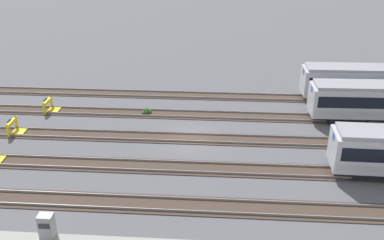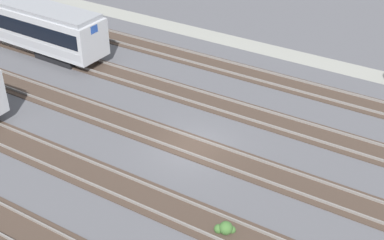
{
  "view_description": "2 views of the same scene",
  "coord_description": "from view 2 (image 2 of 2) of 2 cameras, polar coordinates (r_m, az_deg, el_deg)",
  "views": [
    {
      "loc": [
        2.46,
        -34.49,
        18.38
      ],
      "look_at": [
        0.06,
        0.0,
        1.8
      ],
      "focal_mm": 42.0,
      "sensor_mm": 36.0,
      "label": 1
    },
    {
      "loc": [
        -12.8,
        20.86,
        17.2
      ],
      "look_at": [
        0.06,
        0.0,
        1.8
      ],
      "focal_mm": 50.0,
      "sensor_mm": 36.0,
      "label": 2
    }
  ],
  "objects": [
    {
      "name": "service_walkway",
      "position": [
        41.0,
        10.54,
        6.79
      ],
      "size": [
        54.0,
        2.0,
        0.01
      ],
      "primitive_type": "cube",
      "color": "#9E9E93",
      "rests_on": "ground"
    },
    {
      "name": "rail_track_nearest",
      "position": [
        37.33,
        7.96,
        4.46
      ],
      "size": [
        90.0,
        2.23,
        0.21
      ],
      "color": "#47382D",
      "rests_on": "ground"
    },
    {
      "name": "rail_track_far_inner",
      "position": [
        26.72,
        -5.42,
        -7.97
      ],
      "size": [
        90.0,
        2.23,
        0.21
      ],
      "color": "#47382D",
      "rests_on": "ground"
    },
    {
      "name": "rail_track_middle",
      "position": [
        29.88,
        0.1,
        -2.88
      ],
      "size": [
        90.0,
        2.24,
        0.21
      ],
      "color": "#47382D",
      "rests_on": "ground"
    },
    {
      "name": "weed_clump",
      "position": [
        24.62,
        3.54,
        -11.47
      ],
      "size": [
        0.92,
        0.7,
        0.64
      ],
      "color": "#427033",
      "rests_on": "ground"
    },
    {
      "name": "rail_track_near_inner",
      "position": [
        33.46,
        4.46,
        1.2
      ],
      "size": [
        90.0,
        2.24,
        0.21
      ],
      "color": "#47382D",
      "rests_on": "ground"
    },
    {
      "name": "ground_plane",
      "position": [
        29.91,
        0.1,
        -2.95
      ],
      "size": [
        400.0,
        400.0,
        0.0
      ],
      "primitive_type": "plane",
      "color": "#5B5B60"
    },
    {
      "name": "subway_car_front_row_leftmost",
      "position": [
        44.24,
        -19.1,
        10.34
      ],
      "size": [
        18.06,
        3.22,
        3.7
      ],
      "color": "silver",
      "rests_on": "ground"
    }
  ]
}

